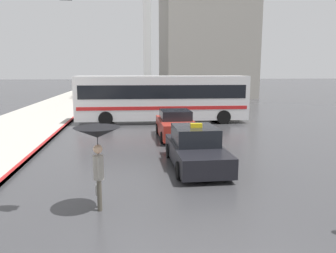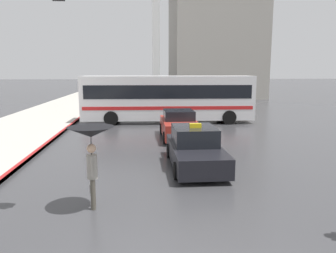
{
  "view_description": "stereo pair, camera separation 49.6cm",
  "coord_description": "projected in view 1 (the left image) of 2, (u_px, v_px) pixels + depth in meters",
  "views": [
    {
      "loc": [
        -1.2,
        -4.86,
        3.6
      ],
      "look_at": [
        0.41,
        8.04,
        1.4
      ],
      "focal_mm": 35.0,
      "sensor_mm": 36.0,
      "label": 1
    },
    {
      "loc": [
        -0.7,
        -4.91,
        3.6
      ],
      "look_at": [
        0.41,
        8.04,
        1.4
      ],
      "focal_mm": 35.0,
      "sensor_mm": 36.0,
      "label": 2
    }
  ],
  "objects": [
    {
      "name": "sedan_red",
      "position": [
        176.0,
        125.0,
        17.82
      ],
      "size": [
        1.91,
        4.12,
        1.5
      ],
      "rotation": [
        0.0,
        0.0,
        3.14
      ],
      "color": "#A52D23",
      "rests_on": "ground_plane"
    },
    {
      "name": "pedestrian_with_umbrella",
      "position": [
        97.0,
        141.0,
        8.35
      ],
      "size": [
        1.2,
        1.2,
        2.2
      ],
      "rotation": [
        0.0,
        0.0,
        1.66
      ],
      "color": "#4C473D",
      "rests_on": "ground_plane"
    },
    {
      "name": "city_bus",
      "position": [
        162.0,
        97.0,
        23.12
      ],
      "size": [
        11.97,
        2.97,
        3.28
      ],
      "rotation": [
        0.0,
        0.0,
        -1.6
      ],
      "color": "silver",
      "rests_on": "ground_plane"
    },
    {
      "name": "taxi",
      "position": [
        196.0,
        149.0,
        12.5
      ],
      "size": [
        1.91,
        4.51,
        1.67
      ],
      "rotation": [
        0.0,
        0.0,
        3.14
      ],
      "color": "black",
      "rests_on": "ground_plane"
    }
  ]
}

